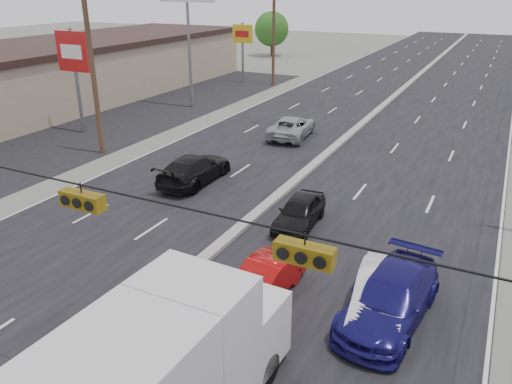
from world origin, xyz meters
TOP-DOWN VIEW (x-y plane):
  - ground at (0.00, 0.00)m, footprint 200.00×200.00m
  - road_surface at (0.00, 30.00)m, footprint 20.00×160.00m
  - center_median at (0.00, 30.00)m, footprint 0.50×160.00m
  - strip_mall at (-26.00, 25.00)m, footprint 12.00×42.00m
  - parking_lot at (-17.00, 25.00)m, footprint 10.00×42.00m
  - utility_pole_left_b at (-12.50, 15.00)m, footprint 1.60×0.30m
  - utility_pole_left_c at (-12.50, 40.00)m, footprint 1.60×0.30m
  - traffic_signals at (1.40, 0.00)m, footprint 25.00×0.30m
  - pole_sign_mid at (-17.00, 18.00)m, footprint 2.60×0.25m
  - pole_sign_far at (-16.00, 40.00)m, footprint 2.20×0.25m
  - tree_left_far at (-22.00, 60.00)m, footprint 4.80×4.80m
  - box_truck at (3.60, -0.29)m, footprint 2.78×7.31m
  - red_sedan at (3.00, 5.71)m, footprint 1.66×3.91m
  - queue_car_a at (2.08, 11.14)m, footprint 1.76×3.89m
  - queue_car_b at (6.70, 6.38)m, footprint 1.95×4.47m
  - queue_car_d at (7.00, 6.33)m, footprint 2.65×5.39m
  - oncoming_near at (-4.72, 13.42)m, footprint 2.13×5.08m
  - oncoming_far at (-3.43, 23.40)m, footprint 2.91×5.31m

SIDE VIEW (x-z plane):
  - ground at x=0.00m, z-range 0.00..0.00m
  - road_surface at x=0.00m, z-range -0.01..0.01m
  - parking_lot at x=-17.00m, z-range -0.01..0.01m
  - center_median at x=0.00m, z-range 0.00..0.20m
  - red_sedan at x=3.00m, z-range 0.00..1.25m
  - queue_car_a at x=2.08m, z-range 0.00..1.30m
  - oncoming_far at x=-3.43m, z-range 0.00..1.41m
  - queue_car_b at x=6.70m, z-range 0.00..1.43m
  - oncoming_near at x=-4.72m, z-range 0.00..1.47m
  - queue_car_d at x=7.00m, z-range 0.00..1.51m
  - box_truck at x=3.60m, z-range 0.05..3.71m
  - strip_mall at x=-26.00m, z-range 0.00..4.60m
  - tree_left_far at x=-22.00m, z-range 0.66..6.78m
  - pole_sign_far at x=-16.00m, z-range 1.41..7.41m
  - utility_pole_left_b at x=-12.50m, z-range 0.11..10.11m
  - utility_pole_left_c at x=-12.50m, z-range 0.11..10.11m
  - pole_sign_mid at x=-17.00m, z-range 1.61..8.61m
  - traffic_signals at x=1.40m, z-range 5.22..5.77m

